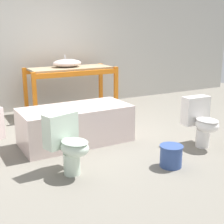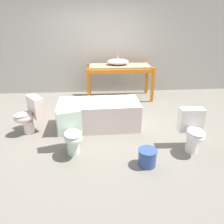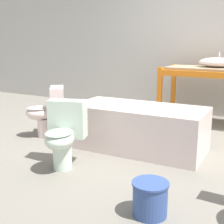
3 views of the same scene
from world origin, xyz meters
TOP-DOWN VIEW (x-y plane):
  - ground_plane at (0.00, 0.00)m, footprint 12.00×12.00m
  - warehouse_wall_rear at (0.00, 1.99)m, footprint 10.80×0.08m
  - shelving_rack at (0.58, 1.35)m, footprint 1.72×0.77m
  - sink_basin at (0.54, 1.42)m, footprint 0.57×0.43m
  - bathtub_main at (0.00, -0.33)m, footprint 1.61×0.79m
  - toilet_near at (-1.31, -0.46)m, footprint 0.62×0.59m
  - toilet_far at (-0.45, -1.22)m, footprint 0.48×0.60m
  - bucket_white at (0.70, -1.66)m, footprint 0.29×0.29m

SIDE VIEW (x-z plane):
  - ground_plane at x=0.00m, z-range 0.00..0.00m
  - bucket_white at x=0.70m, z-range 0.01..0.28m
  - bathtub_main at x=0.00m, z-range 0.04..0.58m
  - toilet_near at x=-1.31m, z-range 0.03..0.73m
  - toilet_far at x=-0.45m, z-range 0.03..0.73m
  - shelving_rack at x=0.58m, z-range 0.31..1.21m
  - sink_basin at x=0.54m, z-range 0.86..1.10m
  - warehouse_wall_rear at x=0.00m, z-range 0.00..3.20m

